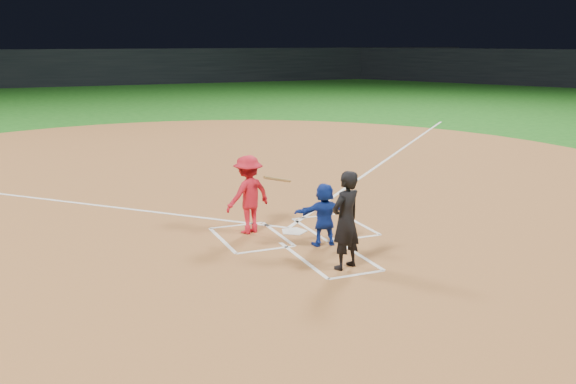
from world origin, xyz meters
name	(u,v)px	position (x,y,z in m)	size (l,w,h in m)	color
ground	(294,232)	(0.00, 0.00, 0.00)	(120.00, 120.00, 0.00)	#175615
home_plate_dirt	(215,178)	(0.00, 6.00, 0.01)	(28.00, 28.00, 0.01)	brown
stadium_wall_far	(80,68)	(0.00, 48.00, 1.60)	(80.00, 1.20, 3.20)	black
home_plate	(294,231)	(0.00, 0.00, 0.02)	(0.60, 0.60, 0.02)	white
catcher	(324,214)	(0.20, -1.05, 0.65)	(1.17, 0.37, 1.27)	#122E97
umpire	(346,220)	(-0.03, -2.40, 0.90)	(0.65, 0.43, 1.78)	black
chalk_markings	(222,182)	(0.00, 5.29, 0.01)	(28.35, 17.32, 0.01)	white
batter_at_plate	(248,194)	(-0.90, 0.33, 0.84)	(1.60, 0.94, 1.66)	red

